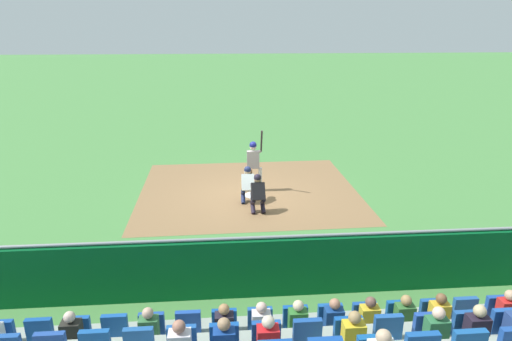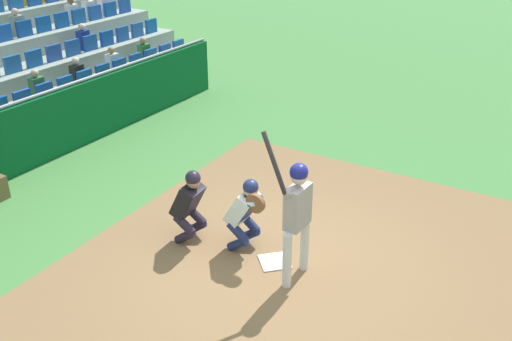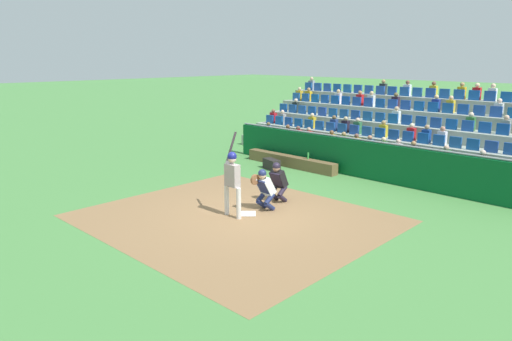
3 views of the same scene
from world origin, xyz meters
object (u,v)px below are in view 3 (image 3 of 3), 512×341
object	(u,v)px
batter_at_plate	(232,176)
dugout_bench	(290,161)
water_bottle_on_bench	(308,156)
catcher_crouching	(264,187)
equipment_duffel_bag	(272,164)
home_plate_marker	(248,214)
home_plate_umpire	(278,180)

from	to	relation	value
batter_at_plate	dugout_bench	bearing A→B (deg)	-63.97
batter_at_plate	water_bottle_on_bench	world-z (taller)	batter_at_plate
batter_at_plate	dugout_bench	xyz separation A→B (m)	(2.81, -5.76, -0.93)
batter_at_plate	catcher_crouching	world-z (taller)	batter_at_plate
batter_at_plate	equipment_duffel_bag	bearing A→B (deg)	-58.00
water_bottle_on_bench	equipment_duffel_bag	world-z (taller)	water_bottle_on_bench
catcher_crouching	equipment_duffel_bag	xyz separation A→B (m)	(3.32, -3.91, -0.50)
dugout_bench	catcher_crouching	bearing A→B (deg)	122.78
water_bottle_on_bench	home_plate_marker	bearing A→B (deg)	111.51
water_bottle_on_bench	equipment_duffel_bag	xyz separation A→B (m)	(1.12, 0.89, -0.37)
dugout_bench	water_bottle_on_bench	distance (m)	0.93
catcher_crouching	home_plate_marker	bearing A→B (deg)	81.57
home_plate_marker	catcher_crouching	size ratio (longest dim) A/B	0.35
water_bottle_on_bench	dugout_bench	bearing A→B (deg)	2.43
catcher_crouching	dugout_bench	world-z (taller)	catcher_crouching
catcher_crouching	water_bottle_on_bench	distance (m)	5.28
home_plate_umpire	water_bottle_on_bench	distance (m)	4.38
home_plate_umpire	equipment_duffel_bag	bearing A→B (deg)	-44.73
water_bottle_on_bench	equipment_duffel_bag	size ratio (longest dim) A/B	0.32
batter_at_plate	dugout_bench	world-z (taller)	batter_at_plate
catcher_crouching	home_plate_umpire	size ratio (longest dim) A/B	0.98
batter_at_plate	water_bottle_on_bench	xyz separation A→B (m)	(1.95, -5.80, -0.58)
catcher_crouching	equipment_duffel_bag	bearing A→B (deg)	-49.66
catcher_crouching	water_bottle_on_bench	bearing A→B (deg)	-65.37
catcher_crouching	batter_at_plate	bearing A→B (deg)	75.81
home_plate_marker	catcher_crouching	world-z (taller)	catcher_crouching
batter_at_plate	home_plate_umpire	world-z (taller)	batter_at_plate
water_bottle_on_bench	batter_at_plate	bearing A→B (deg)	108.57
batter_at_plate	home_plate_marker	bearing A→B (deg)	-111.40
catcher_crouching	equipment_duffel_bag	distance (m)	5.15
batter_at_plate	home_plate_umpire	xyz separation A→B (m)	(0.00, -1.87, -0.46)
catcher_crouching	equipment_duffel_bag	size ratio (longest dim) A/B	1.57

